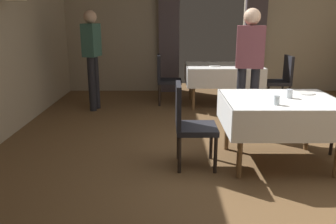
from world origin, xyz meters
TOP-DOWN VIEW (x-y plane):
  - ground at (0.00, 0.00)m, footprint 10.08×10.08m
  - wall_back at (0.00, 4.18)m, footprint 6.40×0.27m
  - dining_table_mid at (0.29, 0.19)m, footprint 1.24×1.02m
  - dining_table_far at (0.08, 2.89)m, footprint 1.37×1.05m
  - chair_mid_left at (-0.71, 0.10)m, footprint 0.44×0.44m
  - chair_far_left at (-0.99, 2.95)m, footprint 0.44×0.44m
  - chair_far_right at (1.15, 2.81)m, footprint 0.44×0.44m
  - plate_mid_a at (0.65, 0.44)m, footprint 0.21×0.21m
  - glass_mid_b at (0.15, -0.09)m, footprint 0.07×0.07m
  - glass_mid_c at (0.38, 0.22)m, footprint 0.08×0.08m
  - flower_vase_far at (0.40, 2.94)m, footprint 0.07×0.07m
  - plate_far_b at (-0.06, 3.18)m, footprint 0.21×0.21m
  - plate_far_c at (-0.09, 2.73)m, footprint 0.20×0.20m
  - plate_far_d at (0.40, 2.66)m, footprint 0.19×0.19m
  - person_waiter_by_doorway at (-2.25, 2.52)m, footprint 0.29×0.40m
  - person_diner_standing_aside at (0.15, 1.14)m, footprint 0.39×0.28m

SIDE VIEW (x-z plane):
  - ground at x=0.00m, z-range 0.00..0.00m
  - chair_mid_left at x=-0.71m, z-range 0.05..0.98m
  - chair_far_left at x=-0.99m, z-range 0.05..0.98m
  - chair_far_right at x=1.15m, z-range 0.05..0.98m
  - dining_table_mid at x=0.29m, z-range 0.27..1.02m
  - dining_table_far at x=0.08m, z-range 0.27..1.02m
  - plate_mid_a at x=0.65m, z-range 0.75..0.76m
  - plate_far_b at x=-0.06m, z-range 0.75..0.76m
  - plate_far_c at x=-0.09m, z-range 0.75..0.76m
  - plate_far_d at x=0.40m, z-range 0.75..0.76m
  - glass_mid_b at x=0.15m, z-range 0.75..0.84m
  - glass_mid_c at x=0.38m, z-range 0.75..0.85m
  - flower_vase_far at x=0.40m, z-range 0.76..0.96m
  - person_waiter_by_doorway at x=-2.25m, z-range 0.16..1.88m
  - person_diner_standing_aside at x=0.15m, z-range 0.16..1.88m
  - wall_back at x=0.00m, z-range 0.01..3.01m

